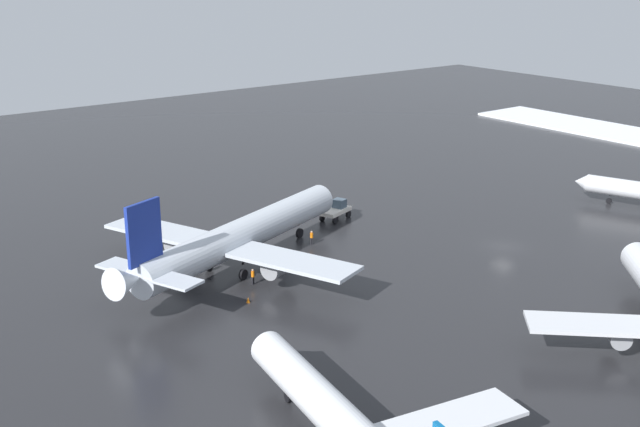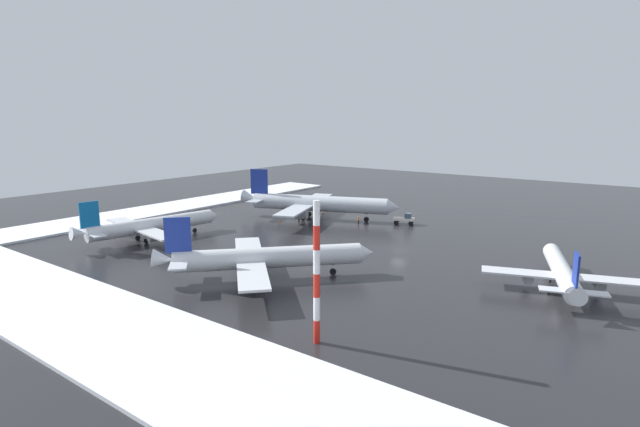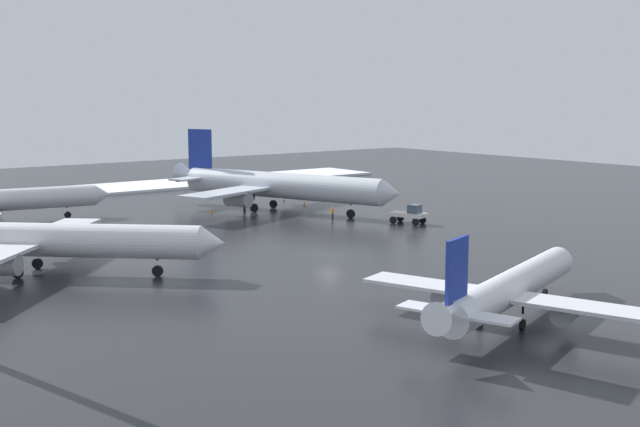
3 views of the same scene
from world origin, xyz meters
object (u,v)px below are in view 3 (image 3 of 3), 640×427
airplane_foreground_jet (510,288)px  traffic_cone_near_nose (284,199)px  traffic_cone_wingtip_side (211,211)px  airplane_parked_portside (277,185)px  pushback_tug (410,214)px  ground_crew_mid_apron (244,206)px  airplane_distant_tail (47,240)px  traffic_cone_mid_line (304,203)px  ground_crew_near_tug (333,213)px

airplane_foreground_jet → traffic_cone_near_nose: bearing=49.9°
traffic_cone_wingtip_side → traffic_cone_near_nose: bearing=105.4°
airplane_parked_portside → traffic_cone_wingtip_side: size_ratio=66.23×
airplane_parked_portside → pushback_tug: airplane_parked_portside is taller
traffic_cone_near_nose → airplane_foreground_jet: bearing=-21.2°
ground_crew_mid_apron → airplane_foreground_jet: bearing=-123.9°
airplane_distant_tail → traffic_cone_near_nose: 54.37m
airplane_parked_portside → traffic_cone_wingtip_side: airplane_parked_portside is taller
airplane_parked_portside → airplane_distant_tail: airplane_parked_portside is taller
pushback_tug → traffic_cone_wingtip_side: size_ratio=9.20×
airplane_foreground_jet → traffic_cone_mid_line: size_ratio=44.95×
airplane_parked_portside → ground_crew_mid_apron: size_ratio=21.30×
traffic_cone_near_nose → traffic_cone_wingtip_side: 15.74m
ground_crew_mid_apron → traffic_cone_wingtip_side: (-2.91, -3.61, -0.70)m
ground_crew_near_tug → ground_crew_mid_apron: bearing=129.2°
airplane_distant_tail → ground_crew_mid_apron: (-21.43, 34.63, -2.21)m
ground_crew_near_tug → traffic_cone_mid_line: ground_crew_near_tug is taller
airplane_distant_tail → ground_crew_mid_apron: airplane_distant_tail is taller
airplane_parked_portside → airplane_foreground_jet: 59.01m
pushback_tug → traffic_cone_near_nose: 27.69m
airplane_foreground_jet → ground_crew_near_tug: size_ratio=14.46×
airplane_foreground_jet → ground_crew_mid_apron: airplane_foreground_jet is taller
pushback_tug → traffic_cone_mid_line: (-22.11, -0.43, -1.01)m
traffic_cone_wingtip_side → airplane_foreground_jet: bearing=-9.2°
ground_crew_near_tug → traffic_cone_mid_line: (-13.67, 5.45, -0.70)m
traffic_cone_near_nose → traffic_cone_mid_line: size_ratio=1.00×
ground_crew_near_tug → traffic_cone_wingtip_side: bearing=135.5°
airplane_parked_portside → traffic_cone_mid_line: 8.09m
traffic_cone_mid_line → traffic_cone_wingtip_side: bearing=-95.2°
pushback_tug → ground_crew_near_tug: bearing=-163.8°
pushback_tug → ground_crew_near_tug: 10.29m
traffic_cone_near_nose → ground_crew_near_tug: bearing=-16.1°
airplane_distant_tail → traffic_cone_near_nose: (-28.53, 46.19, -2.91)m
airplane_parked_portside → ground_crew_mid_apron: bearing=-124.6°
traffic_cone_mid_line → traffic_cone_wingtip_side: size_ratio=1.00×
airplane_foreground_jet → ground_crew_near_tug: (-45.20, 19.42, -1.53)m
ground_crew_mid_apron → traffic_cone_near_nose: bearing=10.8°
ground_crew_mid_apron → ground_crew_near_tug: bearing=-84.3°
ground_crew_mid_apron → traffic_cone_wingtip_side: ground_crew_mid_apron is taller
ground_crew_near_tug → traffic_cone_wingtip_side: 17.87m
ground_crew_near_tug → traffic_cone_mid_line: size_ratio=3.11×
airplane_foreground_jet → traffic_cone_wingtip_side: 61.08m
airplane_foreground_jet → airplane_parked_portside: bearing=53.3°
ground_crew_near_tug → traffic_cone_wingtip_side: (-15.04, -9.62, -0.70)m
ground_crew_mid_apron → traffic_cone_near_nose: (-7.09, 11.56, -0.70)m
airplane_parked_portside → pushback_tug: 20.85m
ground_crew_mid_apron → traffic_cone_mid_line: 11.58m
pushback_tug → ground_crew_near_tug: pushback_tug is taller
airplane_distant_tail → ground_crew_near_tug: size_ratio=15.14×
traffic_cone_near_nose → traffic_cone_wingtip_side: (4.18, -15.17, 0.00)m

